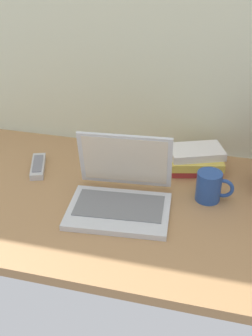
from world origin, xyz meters
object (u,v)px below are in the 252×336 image
object	(u,v)px
remote_control_near	(38,166)
coffee_mug	(210,186)
laptop	(121,193)
book_stack	(196,159)

from	to	relation	value
remote_control_near	coffee_mug	bearing A→B (deg)	-3.80
laptop	remote_control_near	size ratio (longest dim) A/B	1.99
book_stack	laptop	bearing A→B (deg)	-124.82
coffee_mug	book_stack	xyz separation A→B (m)	(-0.07, 0.19, -0.01)
coffee_mug	remote_control_near	xyz separation A→B (m)	(-0.61, 0.04, -0.04)
laptop	remote_control_near	world-z (taller)	laptop
remote_control_near	laptop	bearing A→B (deg)	-22.16
laptop	book_stack	distance (m)	0.35
laptop	coffee_mug	size ratio (longest dim) A/B	2.76
coffee_mug	book_stack	size ratio (longest dim) A/B	0.55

